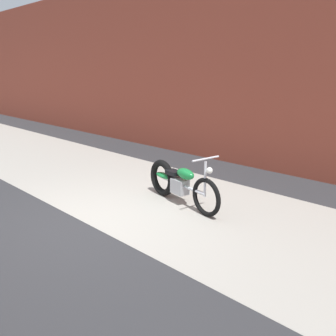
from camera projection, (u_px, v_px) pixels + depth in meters
ground_plane at (86, 223)px, 5.84m from camera, size 80.00×80.00×0.00m
sidewalk_slab at (161, 197)px, 7.05m from camera, size 36.00×3.50×0.01m
brick_building_wall at (260, 62)px, 8.73m from camera, size 36.00×0.50×5.22m
motorcycle_green at (177, 182)px, 6.66m from camera, size 1.99×0.67×1.03m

